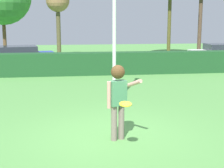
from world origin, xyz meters
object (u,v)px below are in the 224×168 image
at_px(lamppost, 114,4).
at_px(parked_car_white, 224,53).
at_px(parked_car_blue, 18,56).
at_px(willow_tree, 58,2).
at_px(frisbee, 126,104).
at_px(person, 118,93).

distance_m(lamppost, parked_car_white, 12.75).
xyz_separation_m(lamppost, parked_car_white, (8.33, 9.30, -2.58)).
xyz_separation_m(parked_car_blue, willow_tree, (2.31, 4.98, 3.27)).
relative_size(lamppost, parked_car_white, 1.39).
bearing_deg(parked_car_blue, frisbee, -73.82).
relative_size(lamppost, parked_car_blue, 1.33).
relative_size(parked_car_blue, willow_tree, 0.90).
distance_m(frisbee, lamppost, 5.03).
xyz_separation_m(person, parked_car_blue, (-3.96, 12.86, -0.43)).
distance_m(parked_car_white, willow_tree, 11.96).
bearing_deg(frisbee, person, 91.58).
bearing_deg(parked_car_white, parked_car_blue, -179.61).
bearing_deg(lamppost, frisbee, -95.13).
height_order(person, frisbee, person).
xyz_separation_m(parked_car_white, willow_tree, (-10.41, 4.89, 3.27)).
xyz_separation_m(frisbee, parked_car_blue, (-3.98, 13.73, -0.40)).
bearing_deg(parked_car_white, person, -124.08).
bearing_deg(frisbee, parked_car_white, 57.69).
bearing_deg(frisbee, parked_car_blue, 106.18).
bearing_deg(parked_car_white, lamppost, -131.86).
relative_size(frisbee, willow_tree, 0.05).
height_order(lamppost, willow_tree, lamppost).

